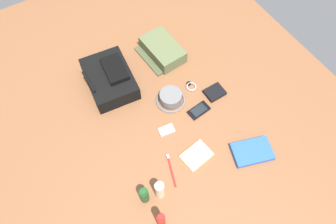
% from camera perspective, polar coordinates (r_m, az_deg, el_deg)
% --- Properties ---
extents(ground_plane, '(2.64, 2.02, 0.02)m').
position_cam_1_polar(ground_plane, '(1.75, -0.00, -0.82)').
color(ground_plane, brown).
rests_on(ground_plane, ground).
extents(backpack, '(0.37, 0.29, 0.13)m').
position_cam_1_polar(backpack, '(1.83, -10.70, 6.13)').
color(backpack, black).
rests_on(backpack, ground_plane).
extents(toiletry_pouch, '(0.29, 0.23, 0.09)m').
position_cam_1_polar(toiletry_pouch, '(1.95, -1.10, 11.36)').
color(toiletry_pouch, '#56603D').
rests_on(toiletry_pouch, ground_plane).
extents(bucket_hat, '(0.17, 0.17, 0.07)m').
position_cam_1_polar(bucket_hat, '(1.76, 0.50, 2.62)').
color(bucket_hat, slate).
rests_on(bucket_hat, ground_plane).
extents(sunscreen_spray, '(0.04, 0.04, 0.17)m').
position_cam_1_polar(sunscreen_spray, '(1.47, -1.27, -19.42)').
color(sunscreen_spray, red).
rests_on(sunscreen_spray, ground_plane).
extents(lotion_bottle, '(0.04, 0.04, 0.17)m').
position_cam_1_polar(lotion_bottle, '(1.50, -1.56, -14.20)').
color(lotion_bottle, beige).
rests_on(lotion_bottle, ground_plane).
extents(shampoo_bottle, '(0.04, 0.04, 0.14)m').
position_cam_1_polar(shampoo_bottle, '(1.51, -4.43, -15.07)').
color(shampoo_bottle, '#19471E').
rests_on(shampoo_bottle, ground_plane).
extents(paperback_novel, '(0.19, 0.24, 0.03)m').
position_cam_1_polar(paperback_novel, '(1.69, 15.27, -7.10)').
color(paperback_novel, blue).
rests_on(paperback_novel, ground_plane).
extents(cell_phone, '(0.08, 0.13, 0.01)m').
position_cam_1_polar(cell_phone, '(1.75, 5.72, 0.30)').
color(cell_phone, black).
rests_on(cell_phone, ground_plane).
extents(media_player, '(0.06, 0.09, 0.01)m').
position_cam_1_polar(media_player, '(1.69, -0.25, -3.35)').
color(media_player, '#B7B7BC').
rests_on(media_player, ground_plane).
extents(wristwatch, '(0.07, 0.06, 0.01)m').
position_cam_1_polar(wristwatch, '(1.84, 4.27, 4.78)').
color(wristwatch, '#99999E').
rests_on(wristwatch, ground_plane).
extents(toothbrush, '(0.17, 0.06, 0.02)m').
position_cam_1_polar(toothbrush, '(1.61, 0.54, -10.38)').
color(toothbrush, red).
rests_on(toothbrush, ground_plane).
extents(wallet, '(0.09, 0.11, 0.02)m').
position_cam_1_polar(wallet, '(1.82, 8.61, 3.61)').
color(wallet, black).
rests_on(wallet, ground_plane).
extents(notepad, '(0.13, 0.16, 0.02)m').
position_cam_1_polar(notepad, '(1.63, 5.17, -8.08)').
color(notepad, beige).
rests_on(notepad, ground_plane).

